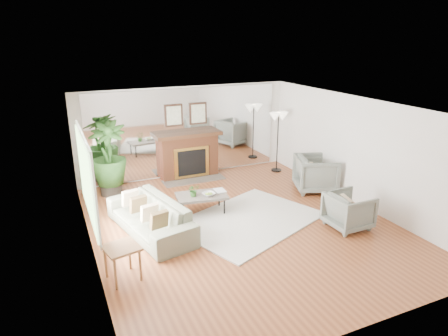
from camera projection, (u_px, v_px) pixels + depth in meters
name	position (u px, v px, depth m)	size (l,w,h in m)	color
ground	(241.00, 224.00, 8.46)	(7.00, 7.00, 0.00)	brown
wall_left	(88.00, 191.00, 6.90)	(0.02, 7.00, 2.50)	silver
wall_right	(358.00, 152.00, 9.22)	(0.02, 7.00, 2.50)	silver
wall_back	(186.00, 132.00, 11.08)	(6.00, 0.02, 2.50)	silver
mirror_panel	(186.00, 132.00, 11.06)	(5.40, 0.04, 2.40)	silver
window_panel	(86.00, 178.00, 7.22)	(0.04, 2.40, 1.50)	#B2E09E
fireplace	(189.00, 154.00, 11.06)	(1.85, 0.83, 2.05)	brown
area_rug	(248.00, 220.00, 8.61)	(2.96, 2.11, 0.03)	beige
coffee_table	(202.00, 196.00, 8.86)	(1.20, 0.81, 0.44)	#5B5347
sofa	(150.00, 217.00, 8.02)	(2.34, 0.91, 0.68)	slate
armchair_back	(316.00, 174.00, 10.16)	(0.97, 1.00, 0.91)	slate
armchair_front	(349.00, 211.00, 8.21)	(0.80, 0.83, 0.75)	slate
side_table	(122.00, 252.00, 6.41)	(0.62, 0.62, 0.60)	#97653C
potted_ficus	(108.00, 156.00, 9.75)	(1.15, 1.15, 1.85)	black
floor_lamp	(278.00, 121.00, 11.30)	(0.56, 0.31, 1.73)	black
tabletop_plant	(193.00, 190.00, 8.73)	(0.24, 0.21, 0.27)	#336123
fruit_bowl	(209.00, 194.00, 8.79)	(0.27, 0.27, 0.07)	#97653C
book	(215.00, 191.00, 9.02)	(0.22, 0.30, 0.02)	#97653C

